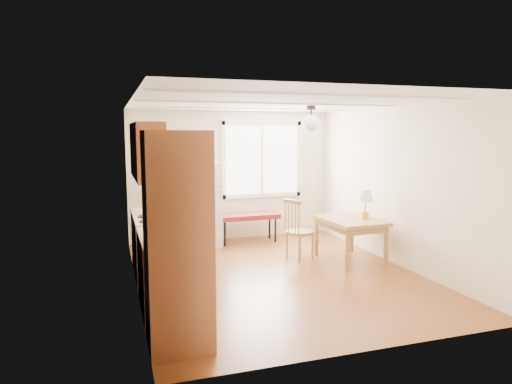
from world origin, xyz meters
name	(u,v)px	position (x,y,z in m)	size (l,w,h in m)	color
room_shell	(277,191)	(0.00, 0.00, 1.25)	(4.60, 5.60, 2.62)	#602F13
kitchen_run	(162,236)	(-1.72, -0.63, 0.84)	(0.65, 3.40, 2.20)	brown
window_unit	(262,159)	(0.60, 2.47, 1.55)	(1.64, 0.05, 1.51)	white
pendant_light	(311,122)	(0.70, 0.40, 2.24)	(0.26, 0.26, 0.40)	black
refrigerator	(202,204)	(-0.70, 2.05, 0.77)	(0.65, 0.67, 1.54)	silver
bench	(248,217)	(0.18, 2.06, 0.48)	(1.19, 0.46, 0.54)	#5C1517
dining_table	(350,225)	(1.40, 0.34, 0.60)	(0.89, 1.16, 0.70)	olive
chair	(296,226)	(0.57, 0.64, 0.57)	(0.49, 0.48, 1.00)	olive
table_lamp	(366,198)	(1.64, 0.29, 1.03)	(0.27, 0.27, 0.46)	gold
coffee_maker	(167,229)	(-1.72, -1.19, 1.05)	(0.23, 0.28, 0.40)	black
kettle	(158,229)	(-1.80, -0.92, 0.98)	(0.11, 0.11, 0.21)	red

